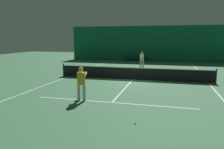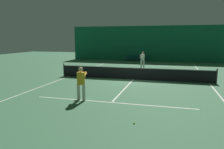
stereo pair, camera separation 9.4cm
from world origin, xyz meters
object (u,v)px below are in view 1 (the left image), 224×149
(player_near, at_px, (81,81))
(courtside_chair_5, at_px, (147,58))
(courtside_chair_0, at_px, (126,58))
(tennis_net, at_px, (133,73))
(courtside_chair_3, at_px, (139,58))
(courtside_chair_1, at_px, (130,58))
(player_far, at_px, (142,59))
(tennis_ball, at_px, (135,123))
(courtside_chair_4, at_px, (143,58))
(courtside_chair_2, at_px, (134,58))

(player_near, relative_size, courtside_chair_5, 2.10)
(courtside_chair_0, bearing_deg, tennis_net, 13.26)
(tennis_net, height_order, courtside_chair_3, tennis_net)
(tennis_net, bearing_deg, courtside_chair_1, 100.95)
(tennis_net, bearing_deg, player_far, 91.39)
(courtside_chair_0, xyz_separation_m, courtside_chair_5, (2.91, 0.00, 0.00))
(courtside_chair_3, distance_m, tennis_ball, 22.87)
(player_near, distance_m, tennis_ball, 4.10)
(courtside_chair_1, relative_size, courtside_chair_4, 1.00)
(courtside_chair_5, bearing_deg, courtside_chair_4, -90.00)
(courtside_chair_3, bearing_deg, player_near, -0.29)
(courtside_chair_3, bearing_deg, courtside_chair_4, 90.00)
(player_near, distance_m, courtside_chair_4, 20.26)
(courtside_chair_0, xyz_separation_m, courtside_chair_2, (1.16, 0.00, 0.00))
(courtside_chair_1, xyz_separation_m, courtside_chair_4, (1.75, 0.00, 0.00))
(courtside_chair_4, bearing_deg, courtside_chair_3, -90.00)
(courtside_chair_1, bearing_deg, courtside_chair_3, 90.00)
(player_far, distance_m, courtside_chair_3, 7.29)
(courtside_chair_3, xyz_separation_m, courtside_chair_4, (0.58, 0.00, 0.00))
(player_near, distance_m, courtside_chair_3, 20.25)
(tennis_net, xyz_separation_m, courtside_chair_3, (-1.51, 13.81, -0.03))
(player_far, relative_size, courtside_chair_1, 2.11)
(player_far, relative_size, courtside_chair_0, 2.11)
(courtside_chair_0, height_order, courtside_chair_4, same)
(player_near, distance_m, courtside_chair_0, 20.32)
(player_near, bearing_deg, courtside_chair_2, -10.49)
(courtside_chair_1, relative_size, courtside_chair_3, 1.00)
(player_far, xyz_separation_m, courtside_chair_1, (-2.51, 7.14, -0.55))
(courtside_chair_2, height_order, courtside_chair_3, same)
(courtside_chair_0, height_order, courtside_chair_5, same)
(player_far, bearing_deg, courtside_chair_3, -168.88)
(courtside_chair_2, xyz_separation_m, tennis_ball, (3.64, -22.66, -0.45))
(courtside_chair_2, bearing_deg, tennis_net, 8.61)
(courtside_chair_5, bearing_deg, tennis_net, 1.43)
(courtside_chair_4, relative_size, tennis_ball, 12.73)
(courtside_chair_3, relative_size, courtside_chair_5, 1.00)
(courtside_chair_1, relative_size, courtside_chair_5, 1.00)
(courtside_chair_4, bearing_deg, tennis_net, 3.84)
(player_far, height_order, courtside_chair_5, player_far)
(player_far, height_order, courtside_chair_0, player_far)
(tennis_net, bearing_deg, courtside_chair_3, 96.23)
(courtside_chair_5, bearing_deg, courtside_chair_1, -90.00)
(player_near, xyz_separation_m, courtside_chair_2, (-0.48, 20.24, -0.54))
(courtside_chair_1, distance_m, tennis_ball, 23.06)
(courtside_chair_0, relative_size, tennis_ball, 12.73)
(courtside_chair_3, relative_size, tennis_ball, 12.73)
(courtside_chair_0, bearing_deg, courtside_chair_3, 90.00)
(courtside_chair_2, distance_m, courtside_chair_3, 0.58)
(player_far, distance_m, courtside_chair_5, 7.16)
(tennis_ball, bearing_deg, tennis_net, 99.92)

